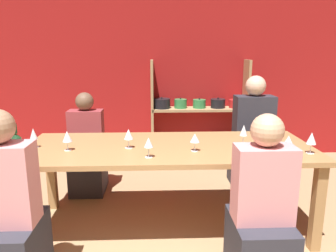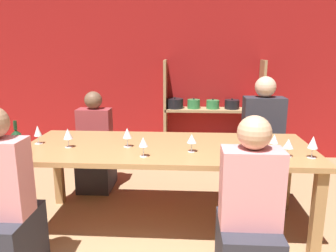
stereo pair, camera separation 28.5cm
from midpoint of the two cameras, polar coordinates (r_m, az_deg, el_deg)
wall_back_red at (r=4.79m, az=2.73°, el=10.65°), size 8.80×0.06×2.70m
shelf_unit at (r=4.73m, az=9.62°, el=0.25°), size 1.37×0.30×1.42m
dining_table at (r=2.82m, az=2.78°, el=-5.08°), size 2.44×0.96×0.75m
wine_bottle_green at (r=2.62m, az=-22.03°, el=-2.89°), size 0.07×0.07×0.29m
wine_glass_empty_a at (r=2.80m, az=-14.30°, el=-1.41°), size 0.08×0.08×0.16m
wine_glass_red_a at (r=2.70m, az=23.12°, el=-2.97°), size 0.08×0.08×0.14m
wine_glass_white_a at (r=2.48m, az=-1.05°, el=-2.95°), size 0.07×0.07×0.15m
wine_glass_empty_b at (r=2.74m, az=-4.18°, el=-1.35°), size 0.08×0.08×0.16m
wine_glass_empty_c at (r=2.85m, az=15.98°, el=-1.15°), size 0.07×0.07×0.17m
wine_glass_white_b at (r=2.62m, az=7.27°, el=-2.32°), size 0.08×0.08×0.15m
wine_glass_empty_d at (r=2.74m, az=26.72°, el=-2.64°), size 0.08×0.08×0.17m
wine_glass_empty_e at (r=2.99m, az=-19.26°, el=-0.91°), size 0.07×0.07×0.16m
wine_glass_red_b at (r=2.76m, az=20.88°, el=-2.29°), size 0.07×0.07×0.15m
cell_phone at (r=2.48m, az=15.91°, el=-6.00°), size 0.15×0.16×0.01m
person_near_a at (r=2.25m, az=17.56°, el=-17.19°), size 0.37×0.46×1.18m
person_far_a at (r=3.82m, az=18.02°, el=-4.01°), size 0.43×0.54×1.28m
person_near_b at (r=2.46m, az=-23.74°, el=-14.63°), size 0.38×0.47×1.21m
person_far_b at (r=3.77m, az=-10.33°, el=-4.75°), size 0.36×0.46×1.11m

